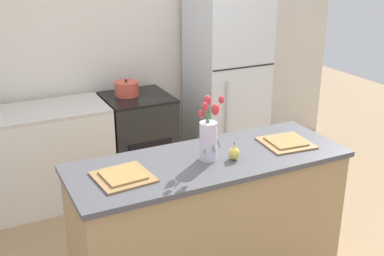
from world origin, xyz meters
TOP-DOWN VIEW (x-y plane):
  - back_wall at (0.00, 2.00)m, footprint 5.20×0.08m
  - kitchen_island at (0.00, 0.00)m, footprint 1.80×0.66m
  - back_counter at (-1.06, 1.60)m, footprint 1.68×0.60m
  - stove_range at (0.10, 1.60)m, footprint 0.60×0.61m
  - refrigerator at (1.05, 1.60)m, footprint 0.68×0.67m
  - flower_vase at (-0.02, -0.01)m, footprint 0.16×0.16m
  - pear_figurine at (0.13, -0.08)m, footprint 0.07×0.07m
  - plate_setting_left at (-0.58, -0.02)m, footprint 0.34×0.34m
  - plate_setting_right at (0.58, -0.02)m, footprint 0.34×0.34m
  - cooking_pot at (0.02, 1.66)m, footprint 0.23×0.23m

SIDE VIEW (x-z plane):
  - stove_range at x=0.10m, z-range 0.00..0.88m
  - back_counter at x=-1.06m, z-range 0.00..0.88m
  - kitchen_island at x=0.00m, z-range 0.00..0.93m
  - refrigerator at x=1.05m, z-range 0.00..1.81m
  - plate_setting_left at x=-0.58m, z-range 0.92..0.95m
  - plate_setting_right at x=0.58m, z-range 0.92..0.95m
  - cooking_pot at x=0.02m, z-range 0.87..1.03m
  - pear_figurine at x=0.13m, z-range 0.91..1.03m
  - flower_vase at x=-0.02m, z-range 0.88..1.29m
  - back_wall at x=0.00m, z-range 0.00..2.70m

